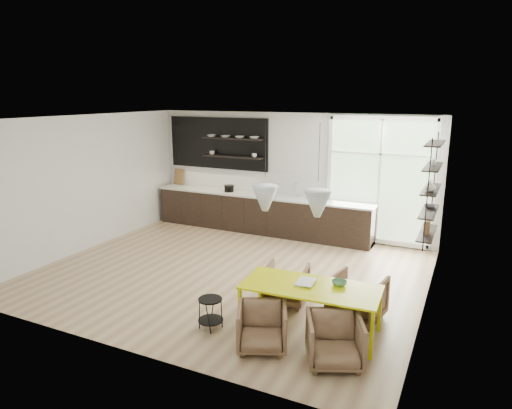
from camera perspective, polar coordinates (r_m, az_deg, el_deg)
name	(u,v)px	position (r m, az deg, el deg)	size (l,w,h in m)	color
room	(281,190)	(9.11, 3.19, 1.86)	(7.02, 6.01, 2.91)	tan
kitchen_run	(258,208)	(11.23, 0.24, -0.38)	(5.54, 0.69, 2.75)	black
right_shelving	(430,192)	(8.51, 20.97, 1.44)	(0.26, 1.22, 1.90)	black
dining_table	(311,289)	(6.55, 6.84, -10.47)	(1.97, 0.97, 0.70)	#D5DC02
armchair_back_left	(286,284)	(7.55, 3.78, -9.85)	(0.67, 0.69, 0.62)	brown
armchair_back_right	(357,298)	(7.14, 12.55, -11.32)	(0.74, 0.76, 0.69)	brown
armchair_front_left	(262,327)	(6.27, 0.75, -15.11)	(0.64, 0.66, 0.60)	brown
armchair_front_right	(335,341)	(6.03, 9.79, -16.41)	(0.67, 0.69, 0.63)	brown
wire_stool	(210,309)	(6.77, -5.72, -12.90)	(0.37, 0.37, 0.47)	black
table_book	(297,281)	(6.64, 5.17, -9.47)	(0.25, 0.34, 0.03)	white
table_bowl	(339,283)	(6.60, 10.37, -9.63)	(0.21, 0.21, 0.07)	#50825C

